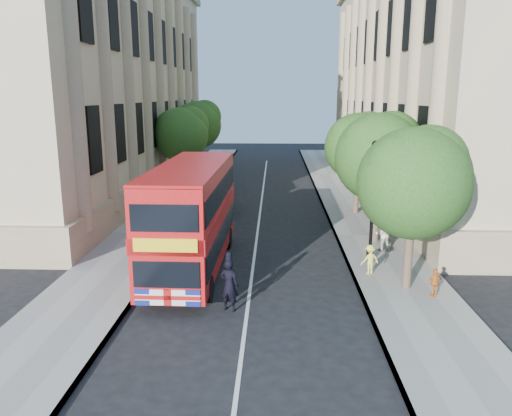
# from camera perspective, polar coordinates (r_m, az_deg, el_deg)

# --- Properties ---
(ground) EXTENTS (120.00, 120.00, 0.00)m
(ground) POSITION_cam_1_polar(r_m,az_deg,el_deg) (16.26, -1.20, -13.07)
(ground) COLOR black
(ground) RESTS_ON ground
(pavement_right) EXTENTS (3.50, 80.00, 0.12)m
(pavement_right) POSITION_cam_1_polar(r_m,az_deg,el_deg) (26.04, 12.88, -3.18)
(pavement_right) COLOR gray
(pavement_right) RESTS_ON ground
(pavement_left) EXTENTS (3.50, 80.00, 0.12)m
(pavement_left) POSITION_cam_1_polar(r_m,az_deg,el_deg) (26.43, -12.47, -2.92)
(pavement_left) COLOR gray
(pavement_left) RESTS_ON ground
(building_right) EXTENTS (12.00, 38.00, 18.00)m
(building_right) POSITION_cam_1_polar(r_m,az_deg,el_deg) (40.74, 21.38, 14.66)
(building_right) COLOR tan
(building_right) RESTS_ON ground
(building_left) EXTENTS (12.00, 38.00, 18.00)m
(building_left) POSITION_cam_1_polar(r_m,az_deg,el_deg) (41.34, -19.30, 14.78)
(building_left) COLOR tan
(building_left) RESTS_ON ground
(tree_right_near) EXTENTS (4.00, 4.00, 6.08)m
(tree_right_near) POSITION_cam_1_polar(r_m,az_deg,el_deg) (18.53, 17.69, 3.37)
(tree_right_near) COLOR #473828
(tree_right_near) RESTS_ON ground
(tree_right_mid) EXTENTS (4.20, 4.20, 6.37)m
(tree_right_mid) POSITION_cam_1_polar(r_m,az_deg,el_deg) (24.29, 14.02, 6.18)
(tree_right_mid) COLOR #473828
(tree_right_mid) RESTS_ON ground
(tree_right_far) EXTENTS (4.00, 4.00, 6.15)m
(tree_right_far) POSITION_cam_1_polar(r_m,az_deg,el_deg) (30.17, 11.72, 7.27)
(tree_right_far) COLOR #473828
(tree_right_far) RESTS_ON ground
(tree_left_far) EXTENTS (4.00, 4.00, 6.30)m
(tree_left_far) POSITION_cam_1_polar(r_m,az_deg,el_deg) (37.36, -8.48, 8.62)
(tree_left_far) COLOR #473828
(tree_left_far) RESTS_ON ground
(tree_left_back) EXTENTS (4.20, 4.20, 6.65)m
(tree_left_back) POSITION_cam_1_polar(r_m,az_deg,el_deg) (45.21, -6.63, 9.72)
(tree_left_back) COLOR #473828
(tree_left_back) RESTS_ON ground
(lamp_post) EXTENTS (0.32, 0.32, 5.16)m
(lamp_post) POSITION_cam_1_polar(r_m,az_deg,el_deg) (21.50, 13.16, 0.16)
(lamp_post) COLOR black
(lamp_post) RESTS_ON pavement_right
(double_decker_bus) EXTENTS (2.65, 9.35, 4.29)m
(double_decker_bus) POSITION_cam_1_polar(r_m,az_deg,el_deg) (20.34, -7.32, -0.71)
(double_decker_bus) COLOR #AC0C0C
(double_decker_bus) RESTS_ON ground
(box_van) EXTENTS (2.61, 5.37, 2.97)m
(box_van) POSITION_cam_1_polar(r_m,az_deg,el_deg) (30.63, -4.94, 2.17)
(box_van) COLOR black
(box_van) RESTS_ON ground
(police_constable) EXTENTS (0.77, 0.63, 1.80)m
(police_constable) POSITION_cam_1_polar(r_m,az_deg,el_deg) (16.85, -3.08, -8.77)
(police_constable) COLOR black
(police_constable) RESTS_ON ground
(woman_pedestrian) EXTENTS (0.82, 0.69, 1.52)m
(woman_pedestrian) POSITION_cam_1_polar(r_m,az_deg,el_deg) (23.52, 14.28, -2.91)
(woman_pedestrian) COLOR beige
(woman_pedestrian) RESTS_ON pavement_right
(child_a) EXTENTS (0.65, 0.45, 1.03)m
(child_a) POSITION_cam_1_polar(r_m,az_deg,el_deg) (18.84, 19.77, -8.03)
(child_a) COLOR orange
(child_a) RESTS_ON pavement_right
(child_b) EXTENTS (0.88, 0.69, 1.19)m
(child_b) POSITION_cam_1_polar(r_m,az_deg,el_deg) (20.41, 12.88, -5.74)
(child_b) COLOR #F2E552
(child_b) RESTS_ON pavement_right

